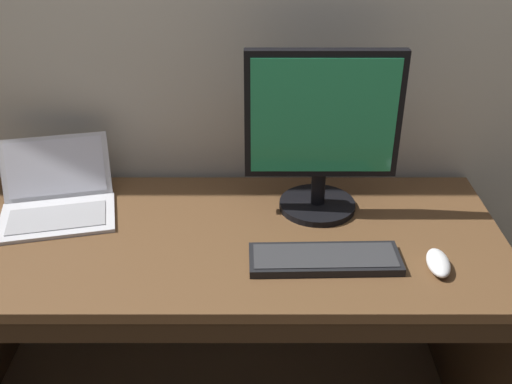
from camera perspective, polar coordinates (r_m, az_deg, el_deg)
desk at (r=1.84m, az=-4.01°, el=-9.02°), size 1.69×0.69×0.73m
laptop_silver at (r=1.92m, az=-18.44°, el=-0.72°), size 0.39×0.37×0.19m
external_monitor at (r=1.74m, az=6.33°, el=5.73°), size 0.45×0.24×0.50m
wired_keyboard at (r=1.62m, az=6.58°, el=-6.36°), size 0.41×0.15×0.02m
computer_mouse at (r=1.66m, az=17.01°, el=-6.47°), size 0.07×0.13×0.04m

